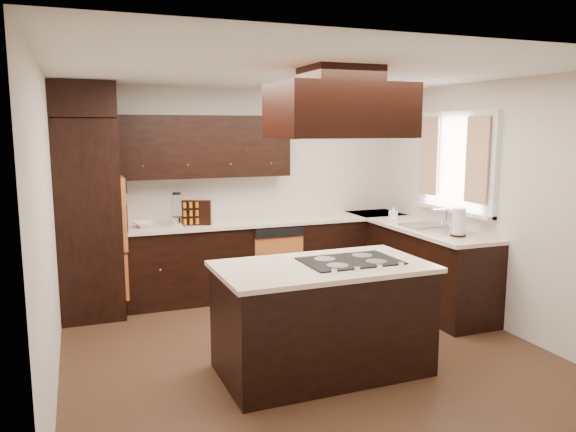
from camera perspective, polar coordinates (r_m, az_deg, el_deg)
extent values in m
cube|color=brown|center=(5.38, 1.30, -13.32)|extent=(4.20, 4.20, 0.02)
cube|color=silver|center=(5.00, 1.41, 14.49)|extent=(4.20, 4.20, 0.02)
cube|color=beige|center=(7.02, -5.14, 2.56)|extent=(4.20, 0.02, 2.50)
cube|color=beige|center=(3.22, 15.69, -5.36)|extent=(4.20, 0.02, 2.50)
cube|color=beige|center=(4.68, -23.35, -1.35)|extent=(0.02, 4.20, 2.50)
cube|color=beige|center=(6.14, 19.93, 1.14)|extent=(0.02, 4.20, 2.50)
cube|color=black|center=(6.39, -19.62, -0.28)|extent=(0.65, 0.75, 2.12)
cube|color=orange|center=(6.39, -16.52, 0.42)|extent=(0.05, 0.62, 0.78)
cube|color=black|center=(6.87, -4.07, -4.43)|extent=(2.93, 0.60, 0.88)
cube|color=black|center=(6.81, 12.63, -4.75)|extent=(0.60, 2.40, 0.88)
cube|color=beige|center=(6.77, -4.07, -0.66)|extent=(2.93, 0.63, 0.04)
cube|color=beige|center=(6.71, 12.66, -0.94)|extent=(0.63, 2.40, 0.04)
cube|color=black|center=(6.70, -8.36, 7.00)|extent=(2.00, 0.34, 0.72)
cube|color=orange|center=(6.70, -0.92, -5.14)|extent=(0.60, 0.05, 0.72)
cube|color=white|center=(6.50, 16.69, 5.25)|extent=(0.06, 1.32, 1.12)
cube|color=white|center=(6.52, 16.89, 5.25)|extent=(0.00, 1.20, 1.00)
cube|color=beige|center=(6.13, 18.65, 5.43)|extent=(0.02, 0.34, 0.90)
cube|color=beige|center=(6.80, 14.15, 5.92)|extent=(0.02, 0.34, 0.90)
cube|color=silver|center=(6.43, 14.49, -1.22)|extent=(0.52, 0.84, 0.01)
cube|color=black|center=(4.76, 3.49, -10.54)|extent=(1.70, 0.95, 0.88)
cube|color=beige|center=(4.63, 3.54, -5.16)|extent=(1.76, 1.01, 0.04)
cube|color=black|center=(4.73, 6.34, -4.55)|extent=(0.80, 0.54, 0.01)
cube|color=black|center=(4.51, 5.27, 10.60)|extent=(1.05, 0.72, 0.42)
cube|color=black|center=(4.53, 5.32, 14.08)|extent=(0.55, 0.50, 0.13)
cylinder|color=silver|center=(6.54, -11.16, -0.53)|extent=(0.15, 0.15, 0.10)
cone|color=silver|center=(6.51, -11.21, 1.04)|extent=(0.13, 0.13, 0.26)
cube|color=black|center=(6.53, -9.32, 0.34)|extent=(0.35, 0.21, 0.28)
imported|color=white|center=(6.53, -14.35, -0.82)|extent=(0.27, 0.27, 0.06)
imported|color=white|center=(6.92, 10.65, 0.30)|extent=(0.09, 0.09, 0.17)
cylinder|color=white|center=(6.01, 16.95, -0.63)|extent=(0.18, 0.18, 0.29)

